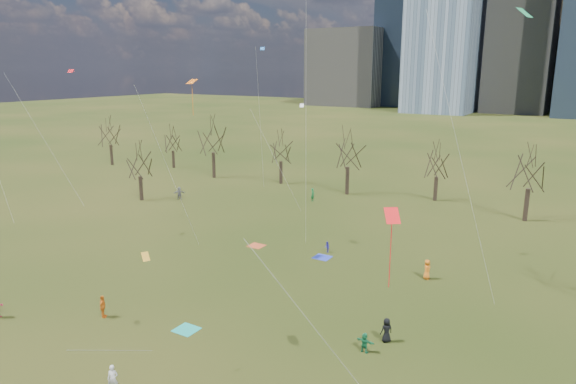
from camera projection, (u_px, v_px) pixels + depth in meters
The scene contains 15 objects.
ground at pixel (204, 316), 38.07m from camera, with size 500.00×500.00×0.00m, color black.
downtown_skyline at pixel (541, 14), 204.91m from camera, with size 212.50×78.00×118.00m.
bare_tree_row at pixel (387, 160), 67.56m from camera, with size 113.04×29.80×9.50m.
blanket_teal at pixel (186, 330), 36.06m from camera, with size 1.60×1.50×0.03m, color teal.
blanket_navy at pixel (322, 257), 49.82m from camera, with size 1.60×1.50×0.03m, color #293CC2.
blanket_crimson at pixel (256, 246), 53.04m from camera, with size 1.60×1.50×0.03m, color #C24C26.
person_1 at pixel (113, 379), 28.99m from camera, with size 0.60×0.39×1.64m, color silver.
person_4 at pixel (103, 307), 37.66m from camera, with size 1.01×0.42×1.72m, color orange.
person_5 at pixel (365, 343), 33.08m from camera, with size 1.25×0.40×1.35m, color #1A7847.
person_6 at pixel (387, 330), 34.32m from camera, with size 0.83×0.54×1.69m, color black.
person_8 at pixel (327, 247), 51.07m from camera, with size 0.55×0.42×1.12m, color #29249D.
person_11 at pixel (179, 193), 71.86m from camera, with size 1.60×0.51×1.72m, color slate.
person_12 at pixel (427, 269), 44.55m from camera, with size 0.87×0.56×1.77m, color orange.
person_13 at pixel (313, 195), 70.74m from camera, with size 0.66×0.43×1.80m, color #186E33.
kites_airborne at pixel (300, 113), 41.00m from camera, with size 73.00×48.73×34.64m.
Camera 1 is at (23.46, -26.48, 17.93)m, focal length 32.00 mm.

